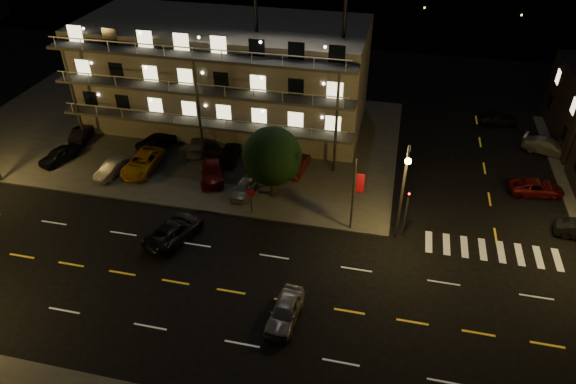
% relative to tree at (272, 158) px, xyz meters
% --- Properties ---
extents(ground, '(140.00, 140.00, 0.00)m').
position_rel_tree_xyz_m(ground, '(1.95, -11.26, -3.89)').
color(ground, black).
rests_on(ground, ground).
extents(curb_nw, '(44.00, 24.00, 0.15)m').
position_rel_tree_xyz_m(curb_nw, '(-12.05, 8.74, -3.82)').
color(curb_nw, '#363633').
rests_on(curb_nw, ground).
extents(motel, '(28.00, 13.80, 18.10)m').
position_rel_tree_xyz_m(motel, '(-7.99, 12.63, 1.45)').
color(motel, gray).
rests_on(motel, ground).
extents(streetlight_nc, '(0.44, 1.92, 8.00)m').
position_rel_tree_xyz_m(streetlight_nc, '(10.45, -3.32, 1.07)').
color(streetlight_nc, '#2D2D30').
rests_on(streetlight_nc, ground).
extents(signal_nw, '(0.20, 0.27, 4.60)m').
position_rel_tree_xyz_m(signal_nw, '(10.95, -2.76, -1.33)').
color(signal_nw, '#2D2D30').
rests_on(signal_nw, ground).
extents(banner_north, '(0.83, 0.16, 6.40)m').
position_rel_tree_xyz_m(banner_north, '(7.04, -2.86, -0.47)').
color(banner_north, '#2D2D30').
rests_on(banner_north, ground).
extents(stop_sign, '(0.91, 0.11, 2.61)m').
position_rel_tree_xyz_m(stop_sign, '(-1.05, -2.69, -2.18)').
color(stop_sign, '#2D2D30').
rests_on(stop_sign, ground).
extents(tree, '(5.00, 4.82, 6.30)m').
position_rel_tree_xyz_m(tree, '(0.00, 0.00, 0.00)').
color(tree, black).
rests_on(tree, curb_nw).
extents(lot_car_0, '(2.77, 4.23, 1.34)m').
position_rel_tree_xyz_m(lot_car_0, '(-20.77, 1.07, -3.07)').
color(lot_car_0, black).
rests_on(lot_car_0, curb_nw).
extents(lot_car_1, '(2.04, 3.97, 1.25)m').
position_rel_tree_xyz_m(lot_car_1, '(-14.81, 0.06, -3.12)').
color(lot_car_1, gray).
rests_on(lot_car_1, curb_nw).
extents(lot_car_2, '(2.52, 5.29, 1.46)m').
position_rel_tree_xyz_m(lot_car_2, '(-12.49, 1.43, -3.01)').
color(lot_car_2, '#CC9013').
rests_on(lot_car_2, curb_nw).
extents(lot_car_3, '(3.43, 5.30, 1.43)m').
position_rel_tree_xyz_m(lot_car_3, '(-5.83, 1.53, -3.03)').
color(lot_car_3, '#540D0C').
rests_on(lot_car_3, curb_nw).
extents(lot_car_4, '(1.74, 3.69, 1.22)m').
position_rel_tree_xyz_m(lot_car_4, '(-2.39, -0.30, -3.13)').
color(lot_car_4, gray).
rests_on(lot_car_4, curb_nw).
extents(lot_car_5, '(2.01, 4.13, 1.30)m').
position_rel_tree_xyz_m(lot_car_5, '(-20.95, 5.42, -3.09)').
color(lot_car_5, black).
rests_on(lot_car_5, curb_nw).
extents(lot_car_6, '(3.61, 4.99, 1.26)m').
position_rel_tree_xyz_m(lot_car_6, '(-12.95, 5.74, -3.11)').
color(lot_car_6, black).
rests_on(lot_car_6, curb_nw).
extents(lot_car_7, '(2.60, 4.56, 1.25)m').
position_rel_tree_xyz_m(lot_car_7, '(-8.85, 5.76, -3.12)').
color(lot_car_7, gray).
rests_on(lot_car_7, curb_nw).
extents(lot_car_8, '(2.14, 4.38, 1.44)m').
position_rel_tree_xyz_m(lot_car_8, '(-5.32, 4.73, -3.03)').
color(lot_car_8, black).
rests_on(lot_car_8, curb_nw).
extents(lot_car_9, '(1.83, 4.17, 1.33)m').
position_rel_tree_xyz_m(lot_car_9, '(1.24, 4.28, -3.08)').
color(lot_car_9, '#540D0C').
rests_on(lot_car_9, curb_nw).
extents(side_car_1, '(4.78, 2.69, 1.26)m').
position_rel_tree_xyz_m(side_car_1, '(21.78, 5.47, -3.26)').
color(side_car_1, '#540D0C').
rests_on(side_car_1, ground).
extents(side_car_2, '(5.21, 3.51, 1.40)m').
position_rel_tree_xyz_m(side_car_2, '(24.09, 13.02, -3.19)').
color(side_car_2, gray).
rests_on(side_car_2, ground).
extents(side_car_3, '(4.13, 2.06, 1.35)m').
position_rel_tree_xyz_m(side_car_3, '(20.02, 18.24, -3.22)').
color(side_car_3, black).
rests_on(side_car_3, ground).
extents(road_car_east, '(2.03, 4.34, 1.44)m').
position_rel_tree_xyz_m(road_car_east, '(4.05, -12.76, -3.17)').
color(road_car_east, gray).
rests_on(road_car_east, ground).
extents(road_car_west, '(3.88, 5.73, 1.46)m').
position_rel_tree_xyz_m(road_car_west, '(-5.92, -6.81, -3.17)').
color(road_car_west, black).
rests_on(road_car_west, ground).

